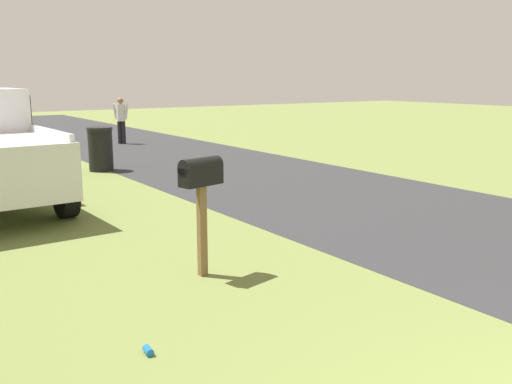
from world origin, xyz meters
The scene contains 5 objects.
road_asphalt centered at (6.00, -4.02, 0.00)m, with size 60.00×5.26×0.01m, color #2D2D30.
mailbox centered at (5.28, 0.37, 1.13)m, with size 0.31×0.55×1.40m.
trash_bin centered at (13.42, -1.26, 0.55)m, with size 0.62×0.62×1.09m.
pedestrian centered at (18.74, -3.86, 0.93)m, with size 0.34×0.48×1.61m.
litter_can_by_mailbox centered at (3.83, 1.70, 0.03)m, with size 0.07×0.07×0.12m, color blue.
Camera 1 is at (-0.32, 3.43, 2.29)m, focal length 39.71 mm.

